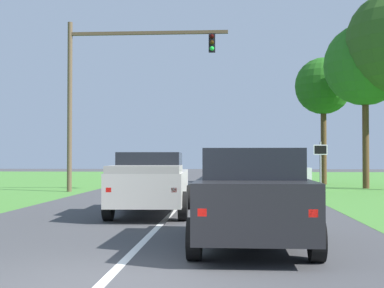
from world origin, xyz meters
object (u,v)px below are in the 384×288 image
at_px(red_suv_near, 252,194).
at_px(traffic_light, 109,79).
at_px(crossing_suv_far, 270,172).
at_px(keep_moving_sign, 320,161).
at_px(pickup_truck_lead, 151,182).
at_px(extra_tree_2, 323,87).
at_px(oak_tree_right, 365,65).

distance_m(red_suv_near, traffic_light, 17.95).
bearing_deg(crossing_suv_far, keep_moving_sign, -70.43).
xyz_separation_m(keep_moving_sign, crossing_suv_far, (-1.81, 5.09, -0.62)).
height_order(pickup_truck_lead, extra_tree_2, extra_tree_2).
bearing_deg(keep_moving_sign, crossing_suv_far, 109.57).
relative_size(red_suv_near, oak_tree_right, 0.53).
height_order(keep_moving_sign, crossing_suv_far, keep_moving_sign).
height_order(keep_moving_sign, extra_tree_2, extra_tree_2).
height_order(red_suv_near, crossing_suv_far, red_suv_near).
xyz_separation_m(red_suv_near, oak_tree_right, (7.15, 19.91, 5.82)).
bearing_deg(pickup_truck_lead, extra_tree_2, 65.79).
xyz_separation_m(pickup_truck_lead, traffic_light, (-3.61, 10.55, 4.64)).
height_order(oak_tree_right, extra_tree_2, oak_tree_right).
xyz_separation_m(red_suv_near, keep_moving_sign, (3.60, 13.52, 0.54)).
bearing_deg(oak_tree_right, crossing_suv_far, -166.39).
distance_m(pickup_truck_lead, oak_tree_right, 18.37).
xyz_separation_m(pickup_truck_lead, oak_tree_right, (9.92, 14.32, 5.85)).
xyz_separation_m(traffic_light, extra_tree_2, (11.99, 8.09, 0.57)).
relative_size(traffic_light, oak_tree_right, 0.93).
height_order(pickup_truck_lead, keep_moving_sign, keep_moving_sign).
relative_size(pickup_truck_lead, keep_moving_sign, 2.26).
height_order(pickup_truck_lead, oak_tree_right, oak_tree_right).
bearing_deg(extra_tree_2, keep_moving_sign, -100.62).
relative_size(red_suv_near, extra_tree_2, 0.60).
bearing_deg(keep_moving_sign, pickup_truck_lead, -128.78).
bearing_deg(traffic_light, oak_tree_right, 15.58).
xyz_separation_m(red_suv_near, extra_tree_2, (5.61, 24.23, 5.19)).
relative_size(oak_tree_right, crossing_suv_far, 2.14).
xyz_separation_m(red_suv_near, traffic_light, (-6.38, 16.13, 4.61)).
distance_m(keep_moving_sign, oak_tree_right, 9.02).
distance_m(crossing_suv_far, extra_tree_2, 8.60).
bearing_deg(keep_moving_sign, oak_tree_right, 60.98).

